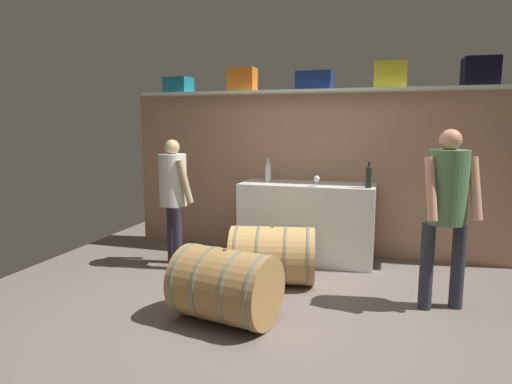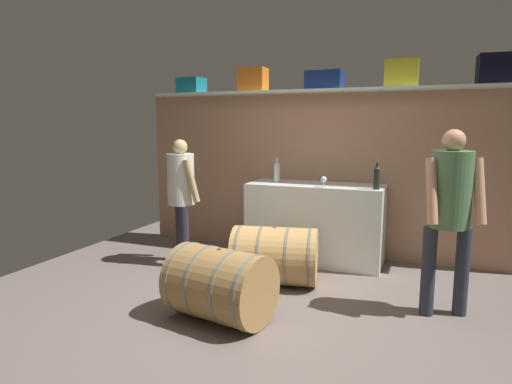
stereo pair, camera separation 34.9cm
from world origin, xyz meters
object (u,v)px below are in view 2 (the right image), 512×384
at_px(toolcase_black, 496,69).
at_px(work_cabinet, 315,223).
at_px(toolcase_yellow, 401,73).
at_px(wine_barrel_far, 275,256).
at_px(visitor_tasting, 182,188).
at_px(toolcase_orange, 253,80).
at_px(wine_barrel_near, 220,285).
at_px(wine_bottle_clear, 277,171).
at_px(toolcase_navy, 324,80).
at_px(wine_bottle_dark, 377,177).
at_px(toolcase_teal, 191,86).
at_px(wine_glass, 324,180).
at_px(winemaker_pouring, 450,203).

relative_size(toolcase_black, work_cabinet, 0.22).
distance_m(toolcase_yellow, wine_barrel_far, 2.51).
distance_m(wine_barrel_far, visitor_tasting, 1.41).
xyz_separation_m(toolcase_orange, wine_barrel_near, (0.57, -2.17, -1.92)).
height_order(wine_bottle_clear, visitor_tasting, visitor_tasting).
relative_size(toolcase_navy, wine_bottle_dark, 1.48).
height_order(wine_bottle_clear, wine_barrel_near, wine_bottle_clear).
bearing_deg(wine_barrel_near, wine_barrel_far, 92.47).
height_order(toolcase_teal, toolcase_yellow, toolcase_yellow).
distance_m(toolcase_black, wine_barrel_near, 3.64).
bearing_deg(wine_glass, visitor_tasting, -164.01).
relative_size(toolcase_black, wine_barrel_far, 0.37).
bearing_deg(wine_bottle_clear, toolcase_navy, 26.13).
relative_size(wine_glass, wine_barrel_near, 0.14).
bearing_deg(wine_barrel_near, winemaker_pouring, 35.48).
distance_m(toolcase_navy, winemaker_pouring, 2.30).
height_order(toolcase_teal, wine_glass, toolcase_teal).
bearing_deg(toolcase_teal, wine_barrel_near, -51.91).
distance_m(toolcase_black, wine_bottle_clear, 2.63).
xyz_separation_m(toolcase_navy, work_cabinet, (-0.02, -0.23, -1.72)).
xyz_separation_m(toolcase_yellow, wine_bottle_dark, (-0.18, -0.42, -1.15)).
bearing_deg(toolcase_yellow, wine_bottle_dark, -114.19).
relative_size(wine_barrel_far, winemaker_pouring, 0.60).
bearing_deg(toolcase_black, wine_bottle_clear, -177.14).
distance_m(wine_glass, wine_barrel_near, 1.91).
distance_m(toolcase_yellow, work_cabinet, 1.99).
bearing_deg(wine_glass, wine_barrel_near, -106.17).
bearing_deg(wine_glass, winemaker_pouring, -34.17).
height_order(toolcase_navy, wine_glass, toolcase_navy).
relative_size(toolcase_teal, wine_barrel_far, 0.34).
height_order(toolcase_teal, visitor_tasting, toolcase_teal).
height_order(toolcase_orange, toolcase_black, toolcase_black).
xyz_separation_m(work_cabinet, visitor_tasting, (-1.45, -0.70, 0.44)).
relative_size(wine_bottle_clear, wine_glass, 2.37).
bearing_deg(winemaker_pouring, work_cabinet, -58.77).
bearing_deg(toolcase_yellow, toolcase_orange, 179.01).
relative_size(toolcase_yellow, wine_glass, 2.89).
bearing_deg(toolcase_yellow, wine_barrel_near, -120.95).
relative_size(toolcase_orange, wine_bottle_dark, 1.15).
xyz_separation_m(toolcase_yellow, visitor_tasting, (-2.35, -0.93, -1.32)).
bearing_deg(toolcase_teal, toolcase_navy, 3.92).
bearing_deg(toolcase_navy, toolcase_teal, -176.72).
xyz_separation_m(toolcase_orange, visitor_tasting, (-0.54, -0.93, -1.31)).
bearing_deg(toolcase_black, toolcase_teal, 176.79).
distance_m(work_cabinet, wine_barrel_far, 0.97).
height_order(toolcase_orange, wine_barrel_near, toolcase_orange).
distance_m(toolcase_orange, work_cabinet, 1.99).
height_order(toolcase_yellow, wine_barrel_near, toolcase_yellow).
relative_size(toolcase_black, wine_bottle_dark, 1.22).
distance_m(wine_barrel_near, visitor_tasting, 1.76).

